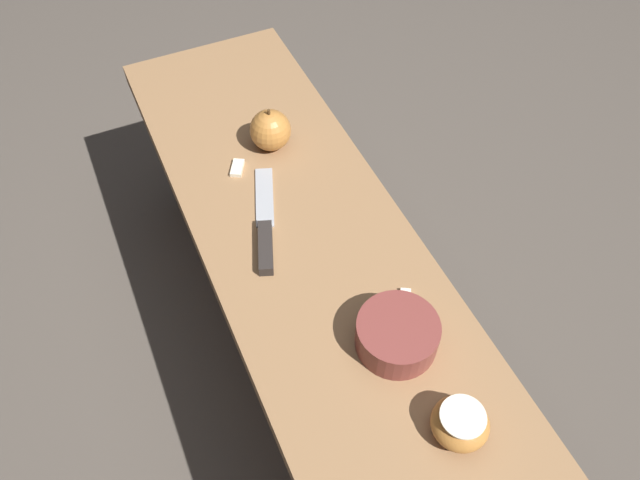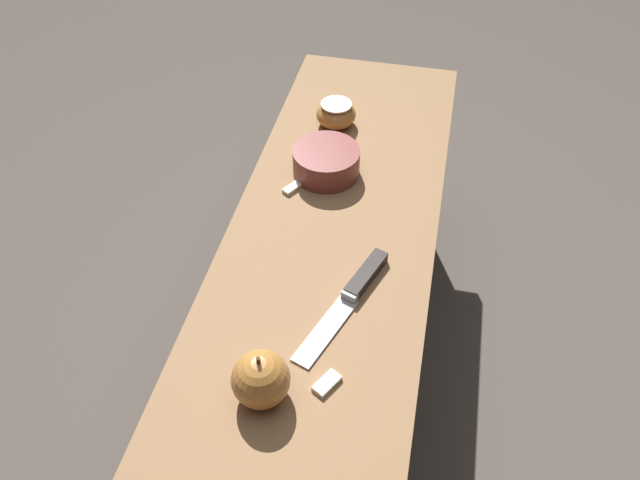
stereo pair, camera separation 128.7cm
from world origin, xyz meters
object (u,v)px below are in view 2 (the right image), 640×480
object	(u,v)px
apple_whole	(261,379)
bowl	(326,162)
knife	(355,289)
apple_cut	(336,114)
wooden_bench	(324,284)

from	to	relation	value
apple_whole	bowl	xyz separation A→B (m)	(-0.49, -0.01, -0.01)
knife	apple_cut	xyz separation A→B (m)	(-0.44, -0.12, 0.02)
wooden_bench	apple_cut	bearing A→B (deg)	-171.67
apple_whole	apple_cut	distance (m)	0.64
wooden_bench	bowl	world-z (taller)	bowl
bowl	wooden_bench	bearing A→B (deg)	11.08
knife	bowl	size ratio (longest dim) A/B	1.90
apple_whole	wooden_bench	bearing A→B (deg)	173.79
wooden_bench	apple_cut	xyz separation A→B (m)	(-0.37, -0.05, 0.09)
knife	apple_cut	bearing A→B (deg)	-144.78
knife	apple_cut	size ratio (longest dim) A/B	2.95
knife	apple_cut	distance (m)	0.45
wooden_bench	knife	xyz separation A→B (m)	(0.06, 0.06, 0.08)
apple_cut	bowl	size ratio (longest dim) A/B	0.65
apple_whole	bowl	size ratio (longest dim) A/B	0.71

